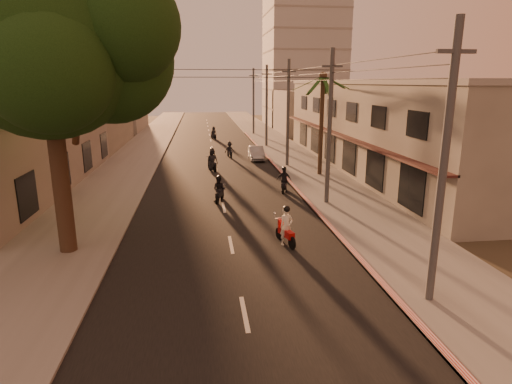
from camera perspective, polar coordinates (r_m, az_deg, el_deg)
ground at (r=17.66m, az=-2.88°, el=-9.43°), size 160.00×160.00×0.00m
road at (r=36.82m, az=-5.35°, el=3.21°), size 10.00×140.00×0.02m
sidewalk_right at (r=37.81m, az=6.10°, el=3.56°), size 5.00×140.00×0.12m
sidewalk_left at (r=37.33m, az=-16.95°, el=2.87°), size 5.00×140.00×0.12m
curb_stripe at (r=32.51m, az=4.00°, el=1.90°), size 0.20×60.00×0.20m
shophouse_row at (r=37.48m, az=16.72°, el=8.49°), size 8.80×34.20×7.30m
left_building at (r=33.02m, az=-30.15°, el=4.59°), size 8.20×24.20×5.20m
distant_tower at (r=74.44m, az=6.42°, el=19.64°), size 12.10×12.10×28.00m
broadleaf_tree at (r=19.08m, az=-25.00°, el=17.18°), size 9.60×8.70×12.10m
palm_tree at (r=33.40m, az=8.92°, el=14.29°), size 5.00×5.00×8.20m
utility_poles at (r=36.86m, az=4.35°, el=13.46°), size 1.20×48.26×9.00m
filler_right at (r=63.10m, az=6.72°, el=10.58°), size 8.00×14.00×6.00m
filler_left_near at (r=51.95m, az=-21.80°, el=7.96°), size 8.00×14.00×4.40m
filler_left_far at (r=69.39m, az=-18.30°, el=10.72°), size 8.00×14.00×7.00m
scooter_red at (r=19.29m, az=4.04°, el=-4.73°), size 0.92×1.83×1.84m
scooter_mid_a at (r=26.14m, az=-4.90°, el=0.29°), size 1.12×1.68×1.69m
scooter_mid_b at (r=28.53m, az=3.75°, el=1.56°), size 1.17×1.74×1.74m
scooter_far_a at (r=35.51m, az=-5.85°, el=4.20°), size 1.21×1.90×1.93m
scooter_far_b at (r=41.83m, az=-3.53°, el=5.60°), size 1.18×1.61×1.59m
parked_car at (r=40.58m, az=0.03°, el=5.20°), size 1.45×3.84×1.25m
scooter_far_c at (r=55.88m, az=-5.66°, el=7.79°), size 1.07×1.58×1.62m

